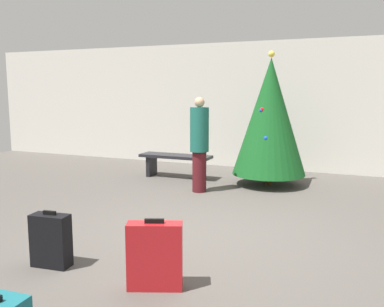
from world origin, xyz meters
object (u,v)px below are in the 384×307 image
Objects in this scene: suitcase_2 at (155,256)px; traveller_0 at (199,142)px; holiday_tree at (270,117)px; waiting_bench at (176,160)px; suitcase_3 at (51,240)px.

traveller_0 is at bearing 105.70° from suitcase_2.
holiday_tree is 1.68× the size of waiting_bench.
suitcase_2 is (0.00, -4.62, -0.99)m from holiday_tree.
traveller_0 reaches higher than suitcase_2.
suitcase_3 is (-1.20, -4.60, -1.03)m from holiday_tree.
holiday_tree is 4.30× the size of suitcase_3.
holiday_tree reaches higher than suitcase_3.
waiting_bench is at bearing 133.85° from traveller_0.
holiday_tree is at bearing 90.02° from suitcase_2.
holiday_tree reaches higher than traveller_0.
suitcase_2 is 1.12× the size of suitcase_3.
holiday_tree is at bearing 2.28° from waiting_bench.
waiting_bench is 0.89× the size of traveller_0.
traveller_0 is 3.78m from suitcase_2.
traveller_0 is 2.56× the size of suitcase_2.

